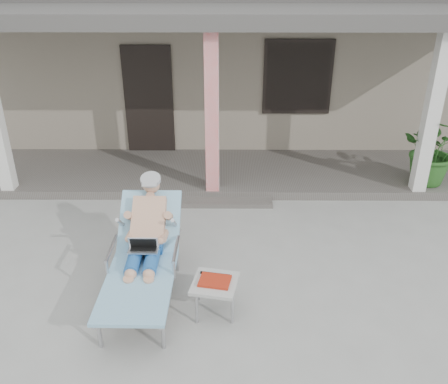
{
  "coord_description": "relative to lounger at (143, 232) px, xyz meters",
  "views": [
    {
      "loc": [
        0.24,
        -5.17,
        3.71
      ],
      "look_at": [
        0.2,
        0.6,
        0.85
      ],
      "focal_mm": 38.0,
      "sensor_mm": 36.0,
      "label": 1
    }
  ],
  "objects": [
    {
      "name": "porch_deck",
      "position": [
        0.74,
        3.4,
        -0.74
      ],
      "size": [
        10.0,
        2.0,
        0.15
      ],
      "primitive_type": "cube",
      "color": "#605B56",
      "rests_on": "ground"
    },
    {
      "name": "porch_step",
      "position": [
        0.74,
        2.25,
        -0.78
      ],
      "size": [
        2.0,
        0.3,
        0.07
      ],
      "primitive_type": "cube",
      "color": "#605B56",
      "rests_on": "ground"
    },
    {
      "name": "side_table",
      "position": [
        0.85,
        -0.42,
        -0.44
      ],
      "size": [
        0.58,
        0.58,
        0.45
      ],
      "rotation": [
        0.0,
        0.0,
        -0.19
      ],
      "color": "#B0B1AC",
      "rests_on": "ground"
    },
    {
      "name": "ground",
      "position": [
        0.74,
        0.4,
        -0.82
      ],
      "size": [
        60.0,
        60.0,
        0.0
      ],
      "primitive_type": "plane",
      "color": "#9E9E99",
      "rests_on": "ground"
    },
    {
      "name": "lounger",
      "position": [
        0.0,
        0.0,
        0.0
      ],
      "size": [
        0.79,
        2.06,
        1.33
      ],
      "rotation": [
        0.0,
        0.0,
        -0.01
      ],
      "color": "#B7B7BC",
      "rests_on": "ground"
    },
    {
      "name": "potted_palm",
      "position": [
        4.55,
        2.83,
        -0.06
      ],
      "size": [
        1.32,
        1.22,
        1.21
      ],
      "primitive_type": "imported",
      "rotation": [
        0.0,
        0.0,
        -0.29
      ],
      "color": "#26591E",
      "rests_on": "porch_deck"
    },
    {
      "name": "house",
      "position": [
        0.74,
        6.89,
        0.85
      ],
      "size": [
        10.4,
        5.4,
        3.3
      ],
      "color": "gray",
      "rests_on": "ground"
    },
    {
      "name": "porch_overhang",
      "position": [
        0.74,
        3.34,
        1.97
      ],
      "size": [
        10.0,
        2.3,
        2.85
      ],
      "color": "silver",
      "rests_on": "porch_deck"
    }
  ]
}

